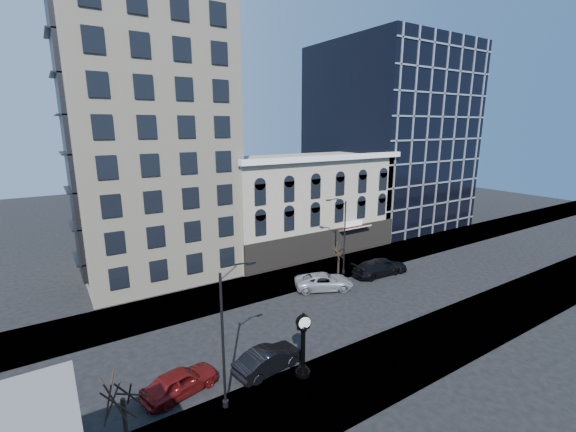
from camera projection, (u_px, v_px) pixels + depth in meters
ground at (294, 323)px, 31.52m from camera, size 160.00×160.00×0.00m
sidewalk_far at (249, 289)px, 38.06m from camera, size 160.00×6.00×0.12m
sidewalk_near at (362, 374)px, 24.95m from camera, size 160.00×6.00×0.12m
cream_tower at (143, 90)px, 39.35m from camera, size 15.90×15.40×42.50m
victorian_row at (304, 204)px, 49.47m from camera, size 22.60×11.19×12.50m
glass_office at (387, 137)px, 62.25m from camera, size 20.00×20.15×28.00m
street_clock at (303, 347)px, 24.40m from camera, size 0.99×0.99×4.36m
street_lamp_near at (232, 299)px, 20.90m from camera, size 2.23×0.42×8.61m
street_lamp_far at (340, 216)px, 40.30m from camera, size 2.11×0.97×8.51m
bare_tree_near at (121, 384)px, 17.35m from camera, size 3.32×3.32×5.70m
bare_tree_far at (339, 248)px, 41.31m from camera, size 2.24×2.24×3.84m
car_near_a at (180, 382)px, 23.11m from camera, size 4.99×2.88×1.60m
car_near_b at (269, 359)px, 25.30m from camera, size 5.09×2.47×1.61m
car_far_a at (324, 281)px, 37.94m from camera, size 6.36×4.85×1.60m
car_far_b at (377, 268)px, 41.42m from camera, size 5.86×2.56×1.68m
car_far_c at (385, 265)px, 42.34m from camera, size 5.19×3.59×1.64m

